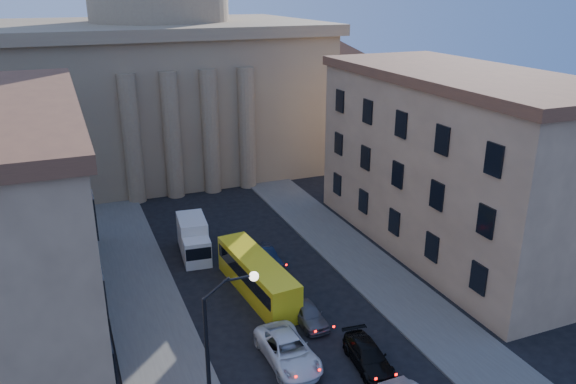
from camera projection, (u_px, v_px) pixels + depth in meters
name	position (u px, v px, depth m)	size (l,w,h in m)	color
sidewalk_left	(155.00, 335.00, 35.37)	(5.00, 60.00, 0.15)	#514F4A
sidewalk_right	(387.00, 284.00, 41.45)	(5.00, 60.00, 0.15)	#514F4A
church	(164.00, 66.00, 66.92)	(68.02, 28.76, 36.60)	#8A6F55
building_right	(457.00, 162.00, 45.44)	(11.60, 26.60, 14.70)	tan
street_lamp	(219.00, 348.00, 25.44)	(2.62, 0.44, 8.83)	black
car_left_mid	(288.00, 350.00, 32.71)	(2.55, 5.54, 1.54)	white
car_right_mid	(368.00, 356.00, 32.42)	(1.83, 4.51, 1.31)	black
car_right_far	(308.00, 313.00, 36.58)	(1.62, 4.03, 1.37)	#545359
car_right_distant	(265.00, 257.00, 44.23)	(1.48, 4.24, 1.40)	black
city_bus	(257.00, 275.00, 39.81)	(3.02, 9.86, 2.73)	yellow
box_truck	(194.00, 239.00, 45.72)	(2.63, 5.58, 2.97)	silver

